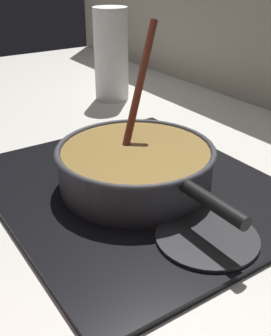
# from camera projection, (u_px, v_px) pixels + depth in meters

# --- Properties ---
(ground) EXTENTS (2.40, 1.60, 0.04)m
(ground) POSITION_uv_depth(u_px,v_px,m) (13.00, 215.00, 0.75)
(ground) COLOR beige
(hob_plate) EXTENTS (0.56, 0.48, 0.01)m
(hob_plate) POSITION_uv_depth(u_px,v_px,m) (136.00, 188.00, 0.78)
(hob_plate) COLOR black
(hob_plate) RESTS_ON ground
(burner_ring) EXTENTS (0.16, 0.16, 0.01)m
(burner_ring) POSITION_uv_depth(u_px,v_px,m) (136.00, 184.00, 0.78)
(burner_ring) COLOR #592D0C
(burner_ring) RESTS_ON hob_plate
(spare_burner) EXTENTS (0.16, 0.16, 0.01)m
(spare_burner) POSITION_uv_depth(u_px,v_px,m) (207.00, 237.00, 0.63)
(spare_burner) COLOR #262628
(spare_burner) RESTS_ON hob_plate
(cooking_pan) EXTENTS (0.41, 0.29, 0.28)m
(cooking_pan) POSITION_uv_depth(u_px,v_px,m) (136.00, 166.00, 0.76)
(cooking_pan) COLOR #38383D
(cooking_pan) RESTS_ON hob_plate
(paper_towel_roll) EXTENTS (0.10, 0.10, 0.27)m
(paper_towel_roll) POSITION_uv_depth(u_px,v_px,m) (111.00, 55.00, 1.23)
(paper_towel_roll) COLOR white
(paper_towel_roll) RESTS_ON ground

